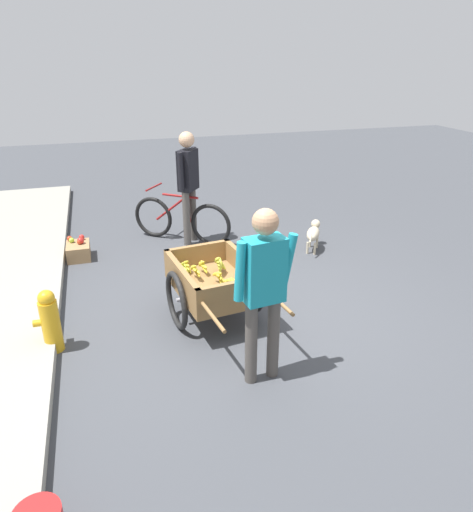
% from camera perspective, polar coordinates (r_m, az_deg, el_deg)
% --- Properties ---
extents(ground_plane, '(24.00, 24.00, 0.00)m').
position_cam_1_polar(ground_plane, '(5.33, 1.74, -7.35)').
color(ground_plane, '#3D3F44').
extents(fruit_cart, '(1.73, 1.01, 0.69)m').
position_cam_1_polar(fruit_cart, '(5.09, -2.74, -3.33)').
color(fruit_cart, olive).
rests_on(fruit_cart, ground).
extents(vendor_person, '(0.24, 0.57, 1.63)m').
position_cam_1_polar(vendor_person, '(3.91, 3.36, -3.30)').
color(vendor_person, '#4C4742').
rests_on(vendor_person, ground).
extents(bicycle, '(1.06, 1.35, 0.85)m').
position_cam_1_polar(bicycle, '(7.31, -6.79, 4.46)').
color(bicycle, black).
rests_on(bicycle, ground).
extents(cyclist_person, '(0.43, 0.37, 1.70)m').
position_cam_1_polar(cyclist_person, '(7.05, -5.95, 9.52)').
color(cyclist_person, '#4C4742').
rests_on(cyclist_person, ground).
extents(dog, '(0.58, 0.41, 0.40)m').
position_cam_1_polar(dog, '(7.04, 9.41, 2.82)').
color(dog, beige).
rests_on(dog, ground).
extents(fire_hydrant, '(0.25, 0.25, 0.67)m').
position_cam_1_polar(fire_hydrant, '(4.95, -21.87, -7.39)').
color(fire_hydrant, gold).
rests_on(fire_hydrant, ground).
extents(apple_crate, '(0.44, 0.32, 0.32)m').
position_cam_1_polar(apple_crate, '(7.09, -18.79, 0.69)').
color(apple_crate, '#99754C').
rests_on(apple_crate, ground).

